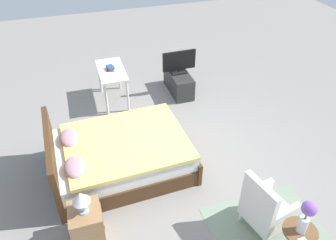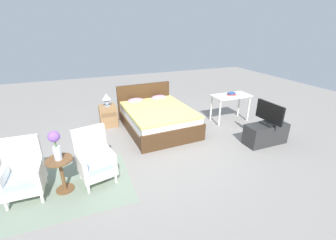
% 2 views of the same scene
% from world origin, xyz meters
% --- Properties ---
extents(ground_plane, '(16.00, 16.00, 0.00)m').
position_xyz_m(ground_plane, '(0.00, 0.00, 0.00)').
color(ground_plane, gray).
extents(floor_rug, '(2.10, 1.50, 0.01)m').
position_xyz_m(floor_rug, '(-2.09, -0.77, 0.00)').
color(floor_rug, gray).
rests_on(floor_rug, ground_plane).
extents(bed, '(1.64, 2.16, 0.96)m').
position_xyz_m(bed, '(0.08, 0.91, 0.30)').
color(bed, '#472D19').
rests_on(bed, ground_plane).
extents(armchair_by_window_left, '(0.55, 0.55, 0.92)m').
position_xyz_m(armchair_by_window_left, '(-2.62, -0.71, 0.38)').
color(armchair_by_window_left, white).
rests_on(armchair_by_window_left, floor_rug).
extents(armchair_by_window_right, '(0.65, 0.65, 0.92)m').
position_xyz_m(armchair_by_window_right, '(-1.58, -0.71, 0.38)').
color(armchair_by_window_right, white).
rests_on(armchair_by_window_right, floor_rug).
extents(side_table, '(0.40, 0.40, 0.58)m').
position_xyz_m(side_table, '(-2.09, -0.82, 0.36)').
color(side_table, brown).
rests_on(side_table, ground_plane).
extents(flower_vase, '(0.17, 0.17, 0.48)m').
position_xyz_m(flower_vase, '(-2.09, -0.82, 0.87)').
color(flower_vase, silver).
rests_on(flower_vase, side_table).
extents(nightstand, '(0.44, 0.41, 0.55)m').
position_xyz_m(nightstand, '(-1.05, 1.53, 0.28)').
color(nightstand, '#997047').
rests_on(nightstand, ground_plane).
extents(table_lamp, '(0.22, 0.22, 0.33)m').
position_xyz_m(table_lamp, '(-1.05, 1.53, 0.76)').
color(table_lamp, '#9EADC6').
rests_on(table_lamp, nightstand).
extents(tv_stand, '(0.96, 0.40, 0.46)m').
position_xyz_m(tv_stand, '(2.08, -0.77, 0.23)').
color(tv_stand, '#2D2D2D').
rests_on(tv_stand, ground_plane).
extents(tv_flatscreen, '(0.21, 0.72, 0.50)m').
position_xyz_m(tv_flatscreen, '(2.08, -0.77, 0.72)').
color(tv_flatscreen, black).
rests_on(tv_flatscreen, tv_stand).
extents(vanity_desk, '(1.04, 0.52, 0.74)m').
position_xyz_m(vanity_desk, '(2.14, 0.64, 0.63)').
color(vanity_desk, silver).
rests_on(vanity_desk, ground_plane).
extents(book_stack, '(0.24, 0.18, 0.07)m').
position_xyz_m(book_stack, '(2.14, 0.66, 0.77)').
color(book_stack, '#AD2823').
rests_on(book_stack, vanity_desk).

